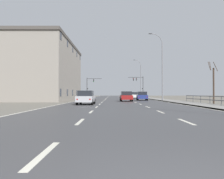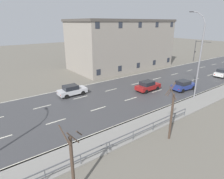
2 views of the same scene
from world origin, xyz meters
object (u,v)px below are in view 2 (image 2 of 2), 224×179
object	(u,v)px
traffic_signal_left	(198,48)
brick_building	(121,44)
street_lamp_midground	(199,59)
car_distant	(223,73)
car_far_left	(72,90)
car_far_right	(148,86)
car_near_left	(184,85)

from	to	relation	value
traffic_signal_left	brick_building	world-z (taller)	brick_building
street_lamp_midground	car_distant	size ratio (longest dim) A/B	2.74
street_lamp_midground	car_far_left	size ratio (longest dim) A/B	2.78
street_lamp_midground	brick_building	world-z (taller)	street_lamp_midground
traffic_signal_left	car_far_right	bearing A→B (deg)	-73.02
car_far_right	car_distant	xyz separation A→B (m)	(3.02, 17.87, 0.00)
street_lamp_midground	car_distant	world-z (taller)	street_lamp_midground
car_distant	car_far_left	bearing A→B (deg)	-109.42
street_lamp_midground	car_near_left	xyz separation A→B (m)	(-3.03, 2.21, -4.83)
traffic_signal_left	brick_building	distance (m)	21.76
car_near_left	car_distant	size ratio (longest dim) A/B	1.00
traffic_signal_left	car_distant	world-z (taller)	traffic_signal_left
car_far_right	car_distant	size ratio (longest dim) A/B	0.99
traffic_signal_left	car_distant	size ratio (longest dim) A/B	1.34
car_far_left	car_distant	world-z (taller)	same
car_far_left	brick_building	xyz separation A→B (m)	(-10.51, 17.63, 4.57)
street_lamp_midground	car_far_left	xyz separation A→B (m)	(-11.32, -12.90, -4.83)
brick_building	car_near_left	bearing A→B (deg)	-7.64
traffic_signal_left	car_far_left	size ratio (longest dim) A/B	1.36
street_lamp_midground	car_near_left	bearing A→B (deg)	143.97
street_lamp_midground	traffic_signal_left	xyz separation A→B (m)	(-14.63, 25.19, -1.97)
traffic_signal_left	street_lamp_midground	bearing A→B (deg)	-59.84
car_far_right	brick_building	bearing A→B (deg)	153.52
car_near_left	traffic_signal_left	bearing A→B (deg)	119.90
traffic_signal_left	car_near_left	size ratio (longest dim) A/B	1.34
car_far_left	car_far_right	bearing A→B (deg)	64.51
street_lamp_midground	car_far_right	world-z (taller)	street_lamp_midground
street_lamp_midground	car_near_left	size ratio (longest dim) A/B	2.74
street_lamp_midground	traffic_signal_left	distance (m)	29.20
car_distant	car_far_right	bearing A→B (deg)	-102.87
street_lamp_midground	traffic_signal_left	size ratio (longest dim) A/B	2.04
car_near_left	car_distant	distance (m)	13.10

